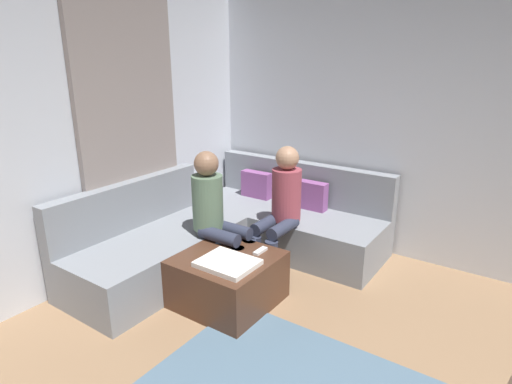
% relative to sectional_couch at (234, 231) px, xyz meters
% --- Properties ---
extents(wall_back, '(6.00, 0.12, 2.70)m').
position_rel_sectional_couch_xyz_m(wall_back, '(2.08, 1.06, 1.07)').
color(wall_back, silver).
rests_on(wall_back, ground_plane).
extents(curtain_panel, '(0.06, 1.10, 2.50)m').
position_rel_sectional_couch_xyz_m(curtain_panel, '(-0.76, -0.58, 0.97)').
color(curtain_panel, gray).
rests_on(curtain_panel, ground_plane).
extents(sectional_couch, '(2.10, 2.55, 0.87)m').
position_rel_sectional_couch_xyz_m(sectional_couch, '(0.00, 0.00, 0.00)').
color(sectional_couch, gray).
rests_on(sectional_couch, ground_plane).
extents(ottoman, '(0.76, 0.76, 0.42)m').
position_rel_sectional_couch_xyz_m(ottoman, '(0.48, -0.71, -0.07)').
color(ottoman, '#4C2D1E').
rests_on(ottoman, ground_plane).
extents(folded_blanket, '(0.44, 0.36, 0.04)m').
position_rel_sectional_couch_xyz_m(folded_blanket, '(0.58, -0.83, 0.16)').
color(folded_blanket, white).
rests_on(folded_blanket, ottoman).
extents(coffee_mug, '(0.08, 0.08, 0.10)m').
position_rel_sectional_couch_xyz_m(coffee_mug, '(0.26, -0.53, 0.19)').
color(coffee_mug, '#334C72').
rests_on(coffee_mug, ottoman).
extents(game_remote, '(0.05, 0.15, 0.02)m').
position_rel_sectional_couch_xyz_m(game_remote, '(0.66, -0.49, 0.15)').
color(game_remote, white).
rests_on(game_remote, ottoman).
extents(person_on_couch_back, '(0.30, 0.60, 1.20)m').
position_rel_sectional_couch_xyz_m(person_on_couch_back, '(0.53, 0.06, 0.38)').
color(person_on_couch_back, '#2D3347').
rests_on(person_on_couch_back, ground_plane).
extents(person_on_couch_side, '(0.60, 0.30, 1.20)m').
position_rel_sectional_couch_xyz_m(person_on_couch_side, '(0.15, -0.44, 0.38)').
color(person_on_couch_side, '#2D3347').
rests_on(person_on_couch_side, ground_plane).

